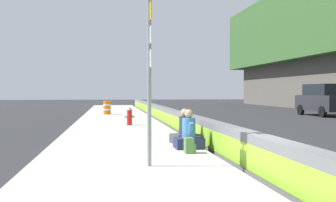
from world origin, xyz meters
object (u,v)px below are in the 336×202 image
Objects in this scene: seated_person_middle at (185,132)px; seated_person_foreground at (189,136)px; fire_hydrant at (129,116)px; parked_car_fourth at (323,99)px; construction_barrel at (107,107)px; backpack at (189,146)px; route_sign_post at (150,68)px.

seated_person_foreground is at bearing 175.22° from seated_person_middle.
fire_hydrant is 16.07m from parked_car_fourth.
seated_person_middle is 16.46m from construction_barrel.
backpack is 0.42× the size of construction_barrel.
seated_person_middle is (3.63, -1.46, -1.76)m from route_sign_post.
fire_hydrant is at bearing 7.12° from backpack.
seated_person_foreground is at bearing 140.23° from parked_car_fourth.
backpack is (-1.99, 0.26, -0.14)m from seated_person_middle.
fire_hydrant is 2.20× the size of backpack.
fire_hydrant is 0.93× the size of construction_barrel.
fire_hydrant is 0.80× the size of seated_person_foreground.
seated_person_foreground reaches higher than fire_hydrant.
seated_person_middle is at bearing -171.30° from construction_barrel.
route_sign_post is at bearing -177.03° from construction_barrel.
seated_person_foreground is 1.16× the size of construction_barrel.
fire_hydrant is 0.82× the size of seated_person_middle.
backpack is 18.40m from construction_barrel.
seated_person_foreground is 17.54m from construction_barrel.
backpack is at bearing -173.03° from construction_barrel.
construction_barrel is at bearing 7.85° from seated_person_foreground.
seated_person_middle is 19.32m from parked_car_fourth.
parked_car_fourth reaches higher than construction_barrel.
seated_person_foreground is 0.23× the size of parked_car_fourth.
parked_car_fourth is (18.06, -14.29, -1.05)m from route_sign_post.
fire_hydrant is 0.18× the size of parked_car_fourth.
seated_person_middle is 2.68× the size of backpack.
fire_hydrant is 8.14m from seated_person_foreground.
route_sign_post is 23.05m from parked_car_fourth.
construction_barrel is (9.34, 1.12, 0.03)m from fire_hydrant.
fire_hydrant is 7.07m from seated_person_middle.
route_sign_post reaches higher than fire_hydrant.
parked_car_fourth is (14.42, -12.83, 0.71)m from seated_person_middle.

